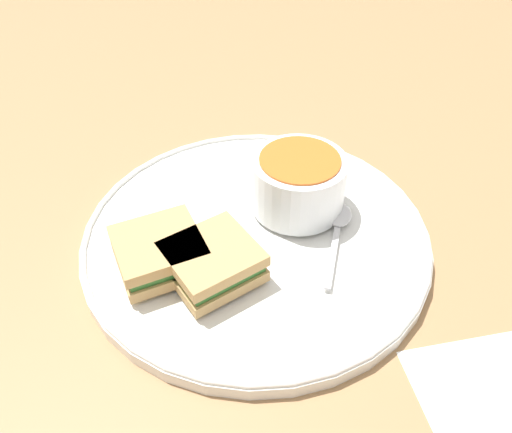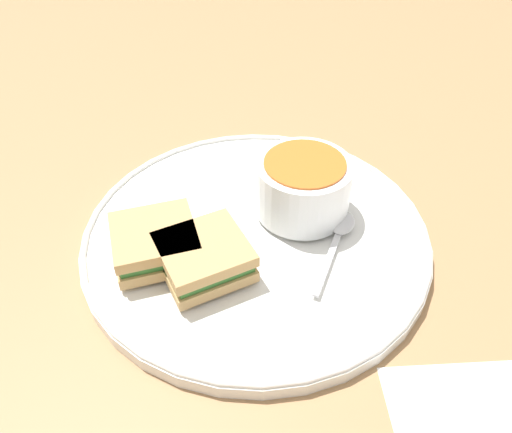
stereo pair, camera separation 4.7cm
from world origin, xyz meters
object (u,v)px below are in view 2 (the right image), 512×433
object	(u,v)px
sandwich_half_far	(204,257)
soup_bowl	(303,186)
sandwich_half_near	(155,242)
spoon	(340,229)

from	to	relation	value
sandwich_half_far	soup_bowl	bearing A→B (deg)	-151.15
sandwich_half_near	sandwich_half_far	bearing A→B (deg)	145.19
spoon	sandwich_half_far	bearing A→B (deg)	131.95
spoon	sandwich_half_near	bearing A→B (deg)	120.89
spoon	soup_bowl	bearing A→B (deg)	67.29
soup_bowl	sandwich_half_near	xyz separation A→B (m)	(0.15, 0.03, -0.01)
soup_bowl	sandwich_half_far	distance (m)	0.12
soup_bowl	spoon	distance (m)	0.05
soup_bowl	sandwich_half_far	size ratio (longest dim) A/B	1.06
sandwich_half_far	sandwich_half_near	bearing A→B (deg)	-34.81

